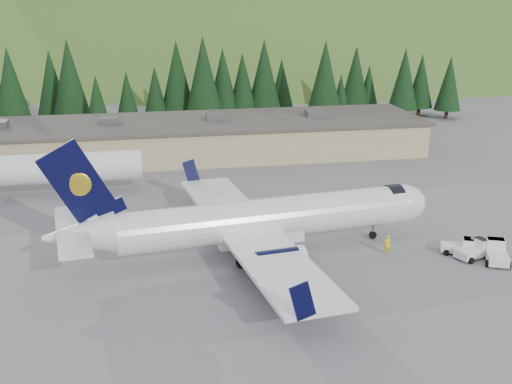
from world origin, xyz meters
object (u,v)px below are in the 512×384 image
at_px(baggage_tug_c, 496,253).
at_px(ramp_worker, 387,245).
at_px(second_airliner, 20,169).
at_px(terminal_building, 181,138).
at_px(baggage_tug_b, 460,246).
at_px(baggage_tug_a, 475,250).
at_px(airliner, 257,221).

height_order(baggage_tug_c, ramp_worker, ramp_worker).
bearing_deg(second_airliner, terminal_building, 38.78).
bearing_deg(baggage_tug_b, baggage_tug_a, -29.64).
relative_size(second_airliner, ramp_worker, 14.52).
xyz_separation_m(airliner, baggage_tug_b, (18.36, -3.47, -2.51)).
xyz_separation_m(baggage_tug_a, terminal_building, (-23.17, 42.72, 1.87)).
relative_size(second_airliner, terminal_building, 0.39).
bearing_deg(airliner, baggage_tug_a, -20.78).
bearing_deg(baggage_tug_b, ramp_worker, -166.26).
bearing_deg(baggage_tug_a, baggage_tug_c, -57.78).
relative_size(second_airliner, baggage_tug_b, 8.62).
xyz_separation_m(baggage_tug_b, ramp_worker, (-6.66, 1.07, 0.26)).
distance_m(baggage_tug_a, baggage_tug_b, 1.40).
distance_m(terminal_building, ramp_worker, 43.49).
bearing_deg(baggage_tug_c, airliner, 96.57).
bearing_deg(second_airliner, ramp_worker, -34.59).
distance_m(second_airliner, terminal_building, 25.55).
distance_m(second_airliner, baggage_tug_b, 49.46).
height_order(baggage_tug_c, terminal_building, terminal_building).
xyz_separation_m(second_airliner, ramp_worker, (35.57, -24.53, -2.38)).
xyz_separation_m(airliner, baggage_tug_c, (20.69, -5.70, -2.37)).
xyz_separation_m(airliner, terminal_building, (-3.96, 38.14, -0.57)).
xyz_separation_m(second_airliner, baggage_tug_c, (44.57, -27.84, -2.50)).
xyz_separation_m(baggage_tug_c, ramp_worker, (-9.00, 3.30, 0.13)).
relative_size(airliner, second_airliner, 1.31).
xyz_separation_m(second_airliner, baggage_tug_a, (43.09, -26.72, -2.57)).
distance_m(baggage_tug_b, terminal_building, 47.26).
bearing_deg(baggage_tug_b, second_airliner, 171.66).
relative_size(baggage_tug_a, baggage_tug_c, 0.92).
relative_size(baggage_tug_b, baggage_tug_c, 0.83).
bearing_deg(ramp_worker, terminal_building, -69.64).
bearing_deg(airliner, ramp_worker, -18.95).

